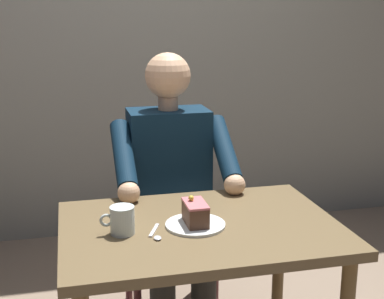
{
  "coord_description": "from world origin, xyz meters",
  "views": [
    {
      "loc": [
        0.44,
        1.7,
        1.44
      ],
      "look_at": [
        0.01,
        -0.1,
        0.97
      ],
      "focal_mm": 49.38,
      "sensor_mm": 36.0,
      "label": 1
    }
  ],
  "objects": [
    {
      "name": "dessert_spoon",
      "position": [
        0.17,
        0.06,
        0.72
      ],
      "size": [
        0.05,
        0.14,
        0.01
      ],
      "color": "silver",
      "rests_on": "dining_table"
    },
    {
      "name": "seated_person",
      "position": [
        0.0,
        -0.51,
        0.67
      ],
      "size": [
        0.53,
        0.58,
        1.28
      ],
      "color": "#0C2436",
      "rests_on": "ground"
    },
    {
      "name": "coffee_cup",
      "position": [
        0.28,
        0.02,
        0.77
      ],
      "size": [
        0.12,
        0.08,
        0.1
      ],
      "color": "silver",
      "rests_on": "dining_table"
    },
    {
      "name": "dining_table",
      "position": [
        0.0,
        0.0,
        0.62
      ],
      "size": [
        0.99,
        0.7,
        0.72
      ],
      "color": "brown",
      "rests_on": "ground"
    },
    {
      "name": "cake_slice",
      "position": [
        0.02,
        0.01,
        0.77
      ],
      "size": [
        0.07,
        0.13,
        0.1
      ],
      "color": "#533424",
      "rests_on": "dessert_plate"
    },
    {
      "name": "dessert_plate",
      "position": [
        0.02,
        0.01,
        0.72
      ],
      "size": [
        0.21,
        0.21,
        0.01
      ],
      "primitive_type": "cylinder",
      "color": "white",
      "rests_on": "dining_table"
    },
    {
      "name": "cafe_rear_panel",
      "position": [
        0.0,
        -1.76,
        1.5
      ],
      "size": [
        6.4,
        0.12,
        3.0
      ],
      "primitive_type": "cube",
      "color": "gray",
      "rests_on": "ground"
    },
    {
      "name": "chair",
      "position": [
        0.0,
        -0.68,
        0.51
      ],
      "size": [
        0.42,
        0.42,
        0.91
      ],
      "color": "brown",
      "rests_on": "ground"
    }
  ]
}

